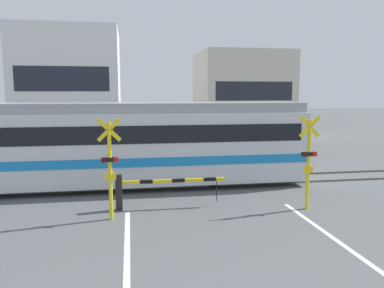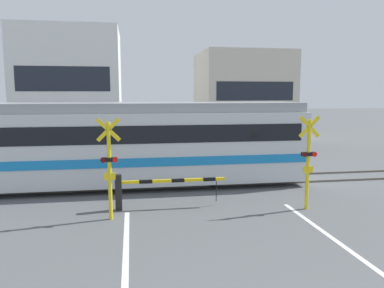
{
  "view_description": "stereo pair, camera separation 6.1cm",
  "coord_description": "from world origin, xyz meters",
  "px_view_note": "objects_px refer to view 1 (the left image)",
  "views": [
    {
      "loc": [
        -2.42,
        -2.87,
        3.6
      ],
      "look_at": [
        0.0,
        11.61,
        1.6
      ],
      "focal_mm": 35.0,
      "sensor_mm": 36.0,
      "label": 1
    },
    {
      "loc": [
        -2.36,
        -2.88,
        3.6
      ],
      "look_at": [
        0.0,
        11.61,
        1.6
      ],
      "focal_mm": 35.0,
      "sensor_mm": 36.0,
      "label": 2
    }
  ],
  "objects_px": {
    "crossing_signal_right": "(308,158)",
    "pedestrian": "(159,141)",
    "crossing_signal_left": "(110,164)",
    "commuter_train": "(55,143)",
    "crossing_barrier_far": "(222,153)",
    "crossing_barrier_near": "(146,187)"
  },
  "relations": [
    {
      "from": "commuter_train",
      "to": "crossing_signal_right",
      "type": "height_order",
      "value": "commuter_train"
    },
    {
      "from": "crossing_barrier_far",
      "to": "crossing_signal_left",
      "type": "bearing_deg",
      "value": -126.23
    },
    {
      "from": "crossing_signal_right",
      "to": "crossing_signal_left",
      "type": "bearing_deg",
      "value": 180.0
    },
    {
      "from": "crossing_signal_right",
      "to": "pedestrian",
      "type": "relative_size",
      "value": 1.8
    },
    {
      "from": "crossing_signal_left",
      "to": "commuter_train",
      "type": "bearing_deg",
      "value": 119.21
    },
    {
      "from": "crossing_barrier_near",
      "to": "crossing_signal_left",
      "type": "xyz_separation_m",
      "value": [
        -1.03,
        -0.83,
        0.91
      ]
    },
    {
      "from": "pedestrian",
      "to": "crossing_barrier_near",
      "type": "bearing_deg",
      "value": -96.75
    },
    {
      "from": "crossing_barrier_far",
      "to": "crossing_signal_left",
      "type": "height_order",
      "value": "crossing_signal_left"
    },
    {
      "from": "commuter_train",
      "to": "crossing_signal_left",
      "type": "relative_size",
      "value": 6.55
    },
    {
      "from": "crossing_signal_right",
      "to": "commuter_train",
      "type": "bearing_deg",
      "value": 154.1
    },
    {
      "from": "commuter_train",
      "to": "crossing_barrier_near",
      "type": "height_order",
      "value": "commuter_train"
    },
    {
      "from": "crossing_signal_right",
      "to": "pedestrian",
      "type": "xyz_separation_m",
      "value": [
        -3.83,
        10.41,
        -0.68
      ]
    },
    {
      "from": "crossing_barrier_far",
      "to": "crossing_signal_right",
      "type": "height_order",
      "value": "crossing_signal_right"
    },
    {
      "from": "commuter_train",
      "to": "crossing_signal_right",
      "type": "bearing_deg",
      "value": -25.9
    },
    {
      "from": "crossing_signal_right",
      "to": "pedestrian",
      "type": "distance_m",
      "value": 11.11
    },
    {
      "from": "crossing_signal_left",
      "to": "crossing_signal_right",
      "type": "bearing_deg",
      "value": 0.0
    },
    {
      "from": "commuter_train",
      "to": "crossing_signal_left",
      "type": "height_order",
      "value": "commuter_train"
    },
    {
      "from": "commuter_train",
      "to": "pedestrian",
      "type": "relative_size",
      "value": 11.77
    },
    {
      "from": "crossing_barrier_near",
      "to": "pedestrian",
      "type": "distance_m",
      "value": 9.64
    },
    {
      "from": "commuter_train",
      "to": "pedestrian",
      "type": "distance_m",
      "value": 7.82
    },
    {
      "from": "crossing_barrier_near",
      "to": "crossing_signal_left",
      "type": "height_order",
      "value": "crossing_signal_left"
    },
    {
      "from": "crossing_signal_left",
      "to": "pedestrian",
      "type": "bearing_deg",
      "value": 78.25
    }
  ]
}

